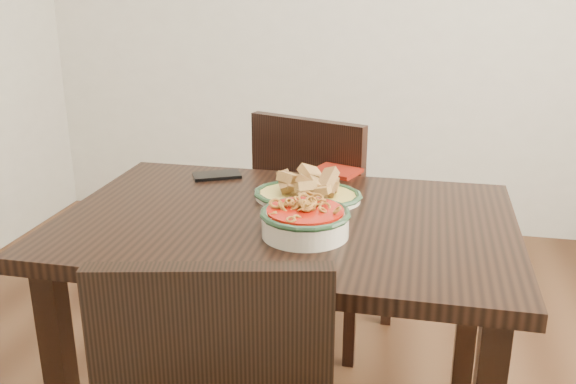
% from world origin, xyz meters
% --- Properties ---
extents(dining_table, '(1.16, 0.77, 0.75)m').
position_xyz_m(dining_table, '(0.00, -0.13, 0.65)').
color(dining_table, black).
rests_on(dining_table, ground).
extents(chair_far, '(0.54, 0.54, 0.89)m').
position_xyz_m(chair_far, '(-0.01, 0.50, 0.50)').
color(chair_far, black).
rests_on(chair_far, ground).
extents(fish_plate, '(0.29, 0.23, 0.11)m').
position_xyz_m(fish_plate, '(0.03, 0.01, 0.79)').
color(fish_plate, silver).
rests_on(fish_plate, dining_table).
extents(noodle_bowl, '(0.22, 0.22, 0.08)m').
position_xyz_m(noodle_bowl, '(0.07, -0.24, 0.79)').
color(noodle_bowl, beige).
rests_on(noodle_bowl, dining_table).
extents(smartphone, '(0.16, 0.13, 0.01)m').
position_xyz_m(smartphone, '(-0.28, 0.15, 0.76)').
color(smartphone, black).
rests_on(smartphone, dining_table).
extents(napkin, '(0.17, 0.15, 0.01)m').
position_xyz_m(napkin, '(0.07, 0.27, 0.76)').
color(napkin, maroon).
rests_on(napkin, dining_table).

